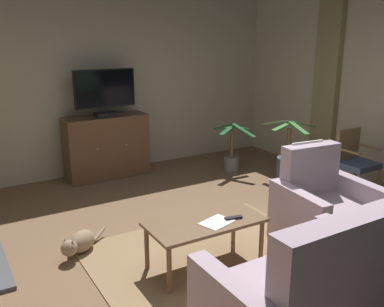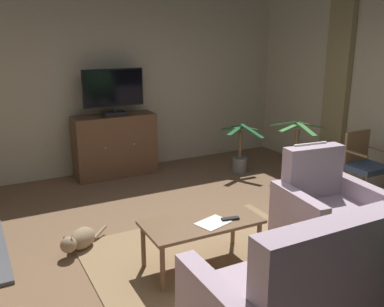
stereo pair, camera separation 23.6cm
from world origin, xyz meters
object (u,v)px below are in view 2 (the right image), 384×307
Objects in this scene: sofa_floral at (296,301)px; armchair_angled_to_table at (326,215)px; tv_cabinet at (115,147)px; cat at (79,240)px; potted_plant_small_fern_corner at (240,157)px; potted_plant_leafy_by_curtain at (295,167)px; coffee_table at (202,226)px; television at (114,91)px; folded_newspaper at (213,223)px; tv_remote at (230,219)px; side_chair_tucked_against_wall at (363,163)px.

armchair_angled_to_table is (1.30, 1.03, -0.02)m from sofa_floral.
tv_cabinet reaches higher than cat.
potted_plant_leafy_by_curtain is at bearing -64.75° from potted_plant_small_fern_corner.
coffee_table is 1.25m from sofa_floral.
tv_cabinet is 1.36× the size of television.
tv_cabinet is 4.17× the size of folded_newspaper.
tv_remote is 0.30× the size of cat.
sofa_floral reaches higher than tv_remote.
side_chair_tucked_against_wall reaches higher than tv_remote.
tv_remote is 1.15m from sofa_floral.
potted_plant_leafy_by_curtain is (2.30, 1.50, -0.23)m from folded_newspaper.
tv_remote is 0.18m from folded_newspaper.
television is 1.01× the size of side_chair_tucked_against_wall.
coffee_table is (-0.14, -3.01, -0.03)m from tv_cabinet.
folded_newspaper is 0.29× the size of armchair_angled_to_table.
television is at bearing 111.25° from armchair_angled_to_table.
tv_remote is at bearing -165.79° from side_chair_tucked_against_wall.
side_chair_tucked_against_wall is at bearing -5.33° from cat.
cat is (-2.33, 1.08, -0.22)m from armchair_angled_to_table.
cat is (-2.92, -1.39, -0.12)m from potted_plant_small_fern_corner.
coffee_table is 1.34× the size of potted_plant_small_fern_corner.
television is 3.55m from armchair_angled_to_table.
cat is (-3.32, -0.53, -0.13)m from potted_plant_leafy_by_curtain.
tv_remote reaches higher than cat.
armchair_angled_to_table is 1.78× the size of cat.
television reaches higher than coffee_table.
tv_remote is 0.18× the size of potted_plant_leafy_by_curtain.
armchair_angled_to_table is at bearing -24.85° from cat.
folded_newspaper is 1.32m from armchair_angled_to_table.
folded_newspaper is 2.75m from potted_plant_leafy_by_curtain.
armchair_angled_to_table is at bearing -21.67° from folded_newspaper.
television is 5.40× the size of tv_remote.
potted_plant_small_fern_corner is 3.23m from cat.
television reaches higher than folded_newspaper.
television reaches higher than potted_plant_leafy_by_curtain.
television reaches higher than potted_plant_small_fern_corner.
folded_newspaper is 0.52× the size of cat.
sofa_floral is (-0.17, -1.13, -0.14)m from tv_remote.
television is at bearing 136.95° from side_chair_tucked_against_wall.
folded_newspaper is 3.03m from potted_plant_small_fern_corner.
potted_plant_leafy_by_curtain is 0.94m from potted_plant_small_fern_corner.
side_chair_tucked_against_wall is 1.00m from potted_plant_leafy_by_curtain.
sofa_floral is at bearing -106.36° from folded_newspaper.
side_chair_tucked_against_wall is 1.58× the size of cat.
cat is (-3.71, 0.35, -0.39)m from side_chair_tucked_against_wall.
armchair_angled_to_table is 1.13× the size of side_chair_tucked_against_wall.
tv_remote reaches higher than folded_newspaper.
armchair_angled_to_table is (1.23, -3.17, -1.00)m from television.
television is 0.98× the size of potted_plant_leafy_by_curtain.
folded_newspaper is at bearing -91.40° from television.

